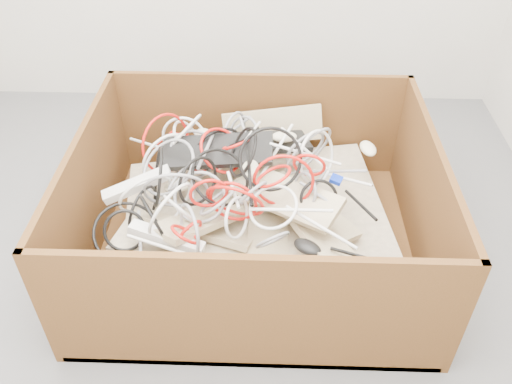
{
  "coord_description": "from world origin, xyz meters",
  "views": [
    {
      "loc": [
        0.23,
        -1.37,
        1.62
      ],
      "look_at": [
        0.18,
        0.22,
        0.3
      ],
      "focal_mm": 37.46,
      "sensor_mm": 36.0,
      "label": 1
    }
  ],
  "objects_px": {
    "cardboard_box": "(251,227)",
    "power_strip_right": "(166,239)",
    "power_strip_left": "(137,185)",
    "vga_plug": "(336,180)"
  },
  "relations": [
    {
      "from": "cardboard_box",
      "to": "vga_plug",
      "type": "distance_m",
      "value": 0.4
    },
    {
      "from": "power_strip_right",
      "to": "vga_plug",
      "type": "bearing_deg",
      "value": 42.47
    },
    {
      "from": "power_strip_left",
      "to": "power_strip_right",
      "type": "distance_m",
      "value": 0.3
    },
    {
      "from": "power_strip_left",
      "to": "power_strip_right",
      "type": "bearing_deg",
      "value": -78.89
    },
    {
      "from": "power_strip_left",
      "to": "power_strip_right",
      "type": "xyz_separation_m",
      "value": [
        0.15,
        -0.26,
        -0.03
      ]
    },
    {
      "from": "vga_plug",
      "to": "cardboard_box",
      "type": "bearing_deg",
      "value": -147.63
    },
    {
      "from": "cardboard_box",
      "to": "power_strip_right",
      "type": "xyz_separation_m",
      "value": [
        -0.28,
        -0.28,
        0.2
      ]
    },
    {
      "from": "cardboard_box",
      "to": "power_strip_left",
      "type": "distance_m",
      "value": 0.48
    },
    {
      "from": "power_strip_right",
      "to": "vga_plug",
      "type": "distance_m",
      "value": 0.69
    },
    {
      "from": "cardboard_box",
      "to": "power_strip_left",
      "type": "relative_size",
      "value": 4.96
    }
  ]
}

